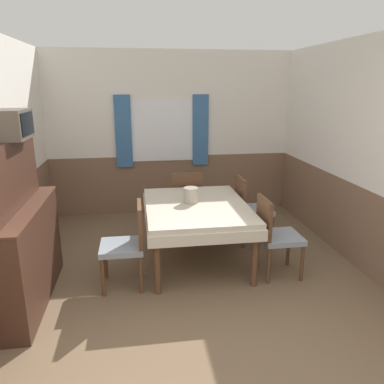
# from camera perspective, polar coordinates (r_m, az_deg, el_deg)

# --- Properties ---
(wall_back) EXTENTS (4.29, 0.10, 2.60)m
(wall_back) POSITION_cam_1_polar(r_m,az_deg,el_deg) (6.13, -3.28, 8.80)
(wall_back) COLOR white
(wall_back) RESTS_ON ground_plane
(wall_right) EXTENTS (0.05, 4.49, 2.60)m
(wall_right) POSITION_cam_1_polar(r_m,az_deg,el_deg) (4.79, 23.68, 5.43)
(wall_right) COLOR white
(wall_right) RESTS_ON ground_plane
(dining_table) EXTENTS (1.21, 1.56, 0.72)m
(dining_table) POSITION_cam_1_polar(r_m,az_deg,el_deg) (4.42, 0.68, -3.11)
(dining_table) COLOR beige
(dining_table) RESTS_ON ground_plane
(chair_right_near) EXTENTS (0.44, 0.44, 0.90)m
(chair_right_near) POSITION_cam_1_polar(r_m,az_deg,el_deg) (4.24, 12.50, -6.13)
(chair_right_near) COLOR brown
(chair_right_near) RESTS_ON ground_plane
(chair_head_window) EXTENTS (0.44, 0.44, 0.90)m
(chair_head_window) POSITION_cam_1_polar(r_m,az_deg,el_deg) (5.38, -0.98, -0.99)
(chair_head_window) COLOR brown
(chair_head_window) RESTS_ON ground_plane
(chair_right_far) EXTENTS (0.44, 0.44, 0.90)m
(chair_right_far) POSITION_cam_1_polar(r_m,az_deg,el_deg) (5.07, 8.78, -2.24)
(chair_right_far) COLOR brown
(chair_right_far) RESTS_ON ground_plane
(chair_left_near) EXTENTS (0.44, 0.44, 0.90)m
(chair_left_near) POSITION_cam_1_polar(r_m,az_deg,el_deg) (3.98, -9.76, -7.49)
(chair_left_near) COLOR brown
(chair_left_near) RESTS_ON ground_plane
(sideboard) EXTENTS (0.46, 1.48, 1.59)m
(sideboard) POSITION_cam_1_polar(r_m,az_deg,el_deg) (3.93, -25.12, -6.26)
(sideboard) COLOR #3D2319
(sideboard) RESTS_ON ground_plane
(tv) EXTENTS (0.29, 0.47, 0.27)m
(tv) POSITION_cam_1_polar(r_m,az_deg,el_deg) (3.80, -25.86, 9.26)
(tv) COLOR #51473D
(tv) RESTS_ON sideboard
(vase) EXTENTS (0.17, 0.17, 0.18)m
(vase) POSITION_cam_1_polar(r_m,az_deg,el_deg) (4.42, -0.16, -0.48)
(vase) COLOR #A39989
(vase) RESTS_ON dining_table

